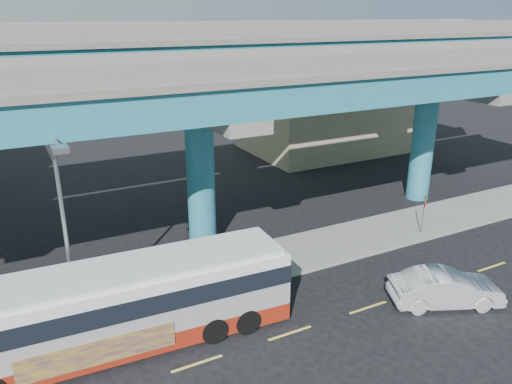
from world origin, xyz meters
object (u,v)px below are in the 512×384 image
transit_bus (121,304)px  sedan (446,288)px  street_lamp (63,209)px  stop_sign (424,206)px

transit_bus → sedan: bearing=-12.5°
transit_bus → street_lamp: size_ratio=1.61×
stop_sign → street_lamp: bearing=157.7°
sedan → stop_sign: size_ratio=2.17×
transit_bus → street_lamp: street_lamp is taller
transit_bus → street_lamp: bearing=138.0°
sedan → street_lamp: size_ratio=0.62×
street_lamp → stop_sign: size_ratio=3.50×
sedan → street_lamp: street_lamp is taller
transit_bus → street_lamp: (-1.42, 1.41, 3.62)m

